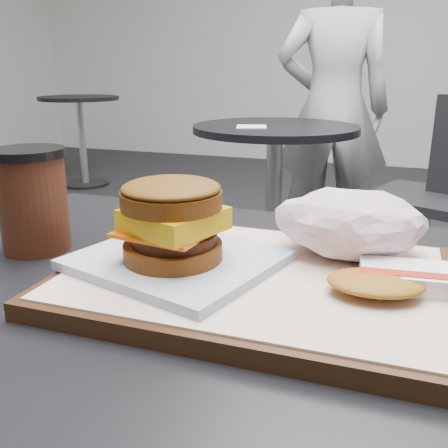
% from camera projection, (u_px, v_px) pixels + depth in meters
% --- Properties ---
extents(customer_table, '(0.80, 0.60, 0.77)m').
position_uv_depth(customer_table, '(230.00, 446.00, 0.55)').
color(customer_table, '#A5A5AA').
rests_on(customer_table, ground).
extents(serving_tray, '(0.38, 0.28, 0.02)m').
position_uv_depth(serving_tray, '(255.00, 279.00, 0.51)').
color(serving_tray, black).
rests_on(serving_tray, customer_table).
extents(breakfast_sandwich, '(0.23, 0.22, 0.09)m').
position_uv_depth(breakfast_sandwich, '(174.00, 230.00, 0.50)').
color(breakfast_sandwich, silver).
rests_on(breakfast_sandwich, serving_tray).
extents(hash_brown, '(0.12, 0.10, 0.02)m').
position_uv_depth(hash_brown, '(395.00, 280.00, 0.46)').
color(hash_brown, white).
rests_on(hash_brown, serving_tray).
extents(crumpled_wrapper, '(0.16, 0.12, 0.07)m').
position_uv_depth(crumpled_wrapper, '(350.00, 223.00, 0.54)').
color(crumpled_wrapper, white).
rests_on(crumpled_wrapper, serving_tray).
extents(coffee_cup, '(0.09, 0.09, 0.13)m').
position_uv_depth(coffee_cup, '(33.00, 199.00, 0.60)').
color(coffee_cup, '#3D1A0E').
rests_on(coffee_cup, customer_table).
extents(neighbor_table, '(0.70, 0.70, 0.75)m').
position_uv_depth(neighbor_table, '(274.00, 172.00, 2.16)').
color(neighbor_table, black).
rests_on(neighbor_table, ground).
extents(napkin, '(0.15, 0.15, 0.00)m').
position_uv_depth(napkin, '(252.00, 127.00, 2.03)').
color(napkin, white).
rests_on(napkin, neighbor_table).
extents(neighbor_chair, '(0.65, 0.55, 0.88)m').
position_uv_depth(neighbor_chair, '(445.00, 188.00, 2.04)').
color(neighbor_chair, '#B2B2B7').
rests_on(neighbor_chair, ground).
extents(patron, '(0.64, 0.49, 1.56)m').
position_uv_depth(patron, '(333.00, 109.00, 2.49)').
color(patron, '#B7B7BC').
rests_on(patron, ground).
extents(bg_table_mid, '(0.66, 0.66, 0.75)m').
position_uv_depth(bg_table_mid, '(80.00, 119.00, 4.19)').
color(bg_table_mid, black).
rests_on(bg_table_mid, ground).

